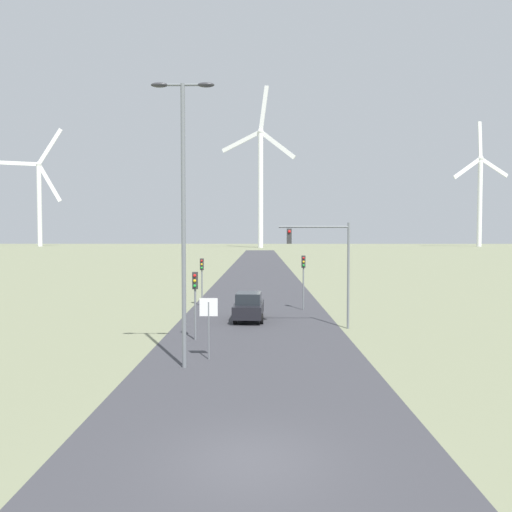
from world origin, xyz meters
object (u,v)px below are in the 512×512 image
(streetlamp, at_px, (183,196))
(wind_turbine_center, at_px, (480,192))
(car_approaching, at_px, (249,307))
(wind_turbine_left, at_px, (261,177))
(traffic_light_post_near_left, at_px, (195,290))
(stop_sign_near, at_px, (209,317))
(traffic_light_post_near_right, at_px, (303,270))
(wind_turbine_far_left, at_px, (39,194))
(traffic_light_post_mid_left, at_px, (202,271))
(traffic_light_mast_overhead, at_px, (325,254))

(streetlamp, distance_m, wind_turbine_center, 243.55)
(car_approaching, xyz_separation_m, wind_turbine_left, (0.73, 184.42, 29.59))
(traffic_light_post_near_left, bearing_deg, car_approaching, 65.91)
(stop_sign_near, relative_size, wind_turbine_left, 0.04)
(traffic_light_post_near_left, bearing_deg, traffic_light_post_near_right, 58.06)
(traffic_light_post_near_left, distance_m, wind_turbine_far_left, 239.06)
(traffic_light_post_near_left, relative_size, car_approaching, 0.86)
(car_approaching, distance_m, wind_turbine_left, 186.78)
(traffic_light_post_mid_left, height_order, wind_turbine_far_left, wind_turbine_far_left)
(traffic_light_post_near_right, xyz_separation_m, wind_turbine_far_left, (-110.08, 203.75, 22.13))
(traffic_light_post_near_right, relative_size, traffic_light_mast_overhead, 0.64)
(stop_sign_near, bearing_deg, traffic_light_post_mid_left, 97.76)
(traffic_light_post_mid_left, bearing_deg, streetlamp, -85.62)
(stop_sign_near, xyz_separation_m, traffic_light_post_near_right, (5.46, 14.71, 1.02))
(traffic_light_post_mid_left, bearing_deg, wind_turbine_center, 61.48)
(wind_turbine_far_left, bearing_deg, wind_turbine_center, -0.53)
(traffic_light_post_mid_left, relative_size, traffic_light_mast_overhead, 0.59)
(streetlamp, bearing_deg, wind_turbine_far_left, 115.26)
(traffic_light_post_near_left, relative_size, traffic_light_mast_overhead, 0.57)
(car_approaching, bearing_deg, traffic_light_post_near_right, 49.54)
(streetlamp, bearing_deg, traffic_light_post_near_left, 92.73)
(stop_sign_near, xyz_separation_m, traffic_light_post_mid_left, (-2.26, 16.56, 0.81))
(wind_turbine_center, bearing_deg, traffic_light_post_near_right, -116.58)
(car_approaching, relative_size, wind_turbine_center, 0.07)
(stop_sign_near, distance_m, traffic_light_post_near_left, 4.34)
(traffic_light_post_near_right, bearing_deg, streetlamp, -111.53)
(stop_sign_near, height_order, wind_turbine_center, wind_turbine_center)
(wind_turbine_center, bearing_deg, traffic_light_post_mid_left, -118.52)
(car_approaching, xyz_separation_m, wind_turbine_center, (104.87, 206.38, 24.88))
(stop_sign_near, height_order, traffic_light_post_mid_left, traffic_light_post_mid_left)
(traffic_light_mast_overhead, xyz_separation_m, wind_turbine_left, (-3.82, 187.12, 26.08))
(streetlamp, xyz_separation_m, car_approaching, (2.42, 11.47, -6.24))
(streetlamp, height_order, car_approaching, streetlamp)
(car_approaching, distance_m, wind_turbine_far_left, 235.08)
(wind_turbine_center, bearing_deg, car_approaching, -116.94)
(wind_turbine_far_left, bearing_deg, traffic_light_post_near_left, -64.23)
(wind_turbine_left, bearing_deg, traffic_light_mast_overhead, -88.83)
(traffic_light_post_near_right, relative_size, wind_turbine_center, 0.07)
(streetlamp, distance_m, wind_turbine_left, 197.31)
(streetlamp, distance_m, traffic_light_post_near_right, 17.78)
(traffic_light_post_near_left, bearing_deg, stop_sign_near, -74.50)
(traffic_light_post_near_right, bearing_deg, traffic_light_post_mid_left, 166.52)
(streetlamp, relative_size, stop_sign_near, 4.28)
(traffic_light_mast_overhead, bearing_deg, traffic_light_post_near_right, 94.93)
(streetlamp, xyz_separation_m, wind_turbine_left, (3.15, 195.89, 23.36))
(traffic_light_post_near_left, relative_size, traffic_light_post_mid_left, 0.97)
(streetlamp, bearing_deg, wind_turbine_left, 89.08)
(traffic_light_post_near_right, distance_m, wind_turbine_far_left, 232.64)
(streetlamp, xyz_separation_m, traffic_light_post_near_left, (-0.26, 5.48, -4.51))
(stop_sign_near, relative_size, traffic_light_mast_overhead, 0.44)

